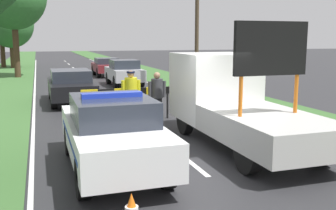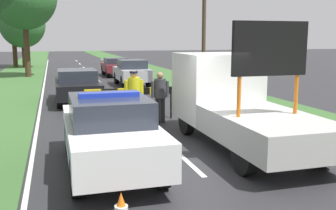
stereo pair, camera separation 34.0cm
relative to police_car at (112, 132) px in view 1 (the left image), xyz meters
The scene contains 14 objects.
ground_plane 2.02m from the police_car, 16.42° to the left, with size 160.00×160.00×0.00m, color #28282B.
lane_markings 16.29m from the police_car, 83.75° to the left, with size 6.99×59.17×0.01m.
grass_verge_left 20.85m from the police_car, 99.88° to the left, with size 3.61×120.00×0.03m.
grass_verge_right 21.74m from the police_car, 70.87° to the left, with size 3.61×120.00×0.03m.
police_car is the anchor object (origin of this frame).
work_truck 3.82m from the police_car, 21.31° to the left, with size 2.09×5.87×3.17m.
road_barrier 5.07m from the police_car, 72.63° to the left, with size 3.32×0.08×1.13m.
police_officer 4.50m from the police_car, 71.77° to the left, with size 0.64×0.40×1.77m.
pedestrian_civilian 4.80m from the police_car, 61.67° to the left, with size 0.61×0.39×1.70m.
queued_car_sedan_black 9.45m from the police_car, 90.64° to the left, with size 1.83×4.58×1.45m.
queued_car_sedan_silver 15.22m from the police_car, 77.04° to the left, with size 1.71×3.93×1.54m.
queued_car_wagon_maroon 21.56m from the police_car, 80.80° to the left, with size 1.81×3.94×1.35m.
roadside_tree_near_right 32.10m from the police_car, 96.61° to the left, with size 4.20×4.20×6.31m.
utility_pole 12.97m from the police_car, 59.32° to the left, with size 1.20×0.20×8.99m.
Camera 1 is at (-3.19, -8.65, 2.80)m, focal length 42.00 mm.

